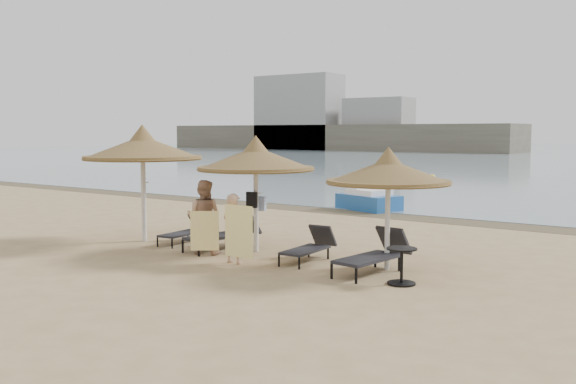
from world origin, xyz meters
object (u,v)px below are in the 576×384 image
object	(u,v)px
palapa_right	(388,172)
person_right	(234,223)
lounger_far_right	(376,253)
lounger_near_left	(226,232)
palapa_left	(143,148)
pedal_boat	(368,199)
side_table	(402,267)
lounger_near_right	(310,246)
person_left	(204,211)
lounger_far_left	(187,230)
palapa_center	(256,159)

from	to	relation	value
palapa_right	person_right	xyz separation A→B (m)	(-3.06, -1.39, -1.17)
lounger_far_right	lounger_near_left	bearing A→B (deg)	-176.60
palapa_right	lounger_far_right	xyz separation A→B (m)	(-0.08, -0.36, -1.67)
palapa_left	lounger_far_right	bearing A→B (deg)	1.49
pedal_boat	side_table	bearing A→B (deg)	-40.20
palapa_left	side_table	size ratio (longest dim) A/B	4.44
palapa_left	lounger_near_left	bearing A→B (deg)	10.24
palapa_left	side_table	world-z (taller)	palapa_left
person_right	pedal_boat	world-z (taller)	person_right
person_right	pedal_boat	xyz separation A→B (m)	(-2.30, 10.46, -0.51)
lounger_near_right	person_left	size ratio (longest dim) A/B	0.84
lounger_near_left	palapa_right	bearing A→B (deg)	9.38
lounger_far_left	side_table	size ratio (longest dim) A/B	2.32
palapa_right	lounger_near_right	size ratio (longest dim) A/B	1.51
side_table	person_right	bearing A→B (deg)	-174.51
palapa_center	lounger_near_left	size ratio (longest dim) A/B	1.33
lounger_near_right	side_table	bearing A→B (deg)	-21.53
palapa_right	side_table	bearing A→B (deg)	-51.00
palapa_right	pedal_boat	size ratio (longest dim) A/B	1.01
lounger_far_left	lounger_near_right	bearing A→B (deg)	-6.39
palapa_center	palapa_right	size ratio (longest dim) A/B	1.09
side_table	lounger_far_right	bearing A→B (deg)	144.13
person_left	pedal_boat	distance (m)	10.09
palapa_center	pedal_boat	size ratio (longest dim) A/B	1.10
palapa_right	lounger_near_left	distance (m)	4.72
palapa_center	lounger_far_right	bearing A→B (deg)	-6.29
lounger_far_right	person_right	xyz separation A→B (m)	(-2.99, -1.02, 0.51)
palapa_left	person_right	distance (m)	4.25
person_right	pedal_boat	size ratio (longest dim) A/B	0.70
side_table	pedal_boat	size ratio (longest dim) A/B	0.27
side_table	lounger_near_left	bearing A→B (deg)	170.01
lounger_near_right	palapa_center	bearing A→B (deg)	171.11
palapa_right	lounger_far_left	bearing A→B (deg)	-179.58
person_right	pedal_boat	bearing A→B (deg)	-77.29
lounger_near_left	lounger_far_left	bearing A→B (deg)	-173.67
palapa_center	palapa_right	xyz separation A→B (m)	(3.55, -0.02, -0.18)
palapa_left	side_table	xyz separation A→B (m)	(7.74, -0.47, -2.15)
pedal_boat	lounger_far_right	bearing A→B (deg)	-42.46
lounger_near_left	side_table	size ratio (longest dim) A/B	3.03
lounger_near_left	pedal_boat	xyz separation A→B (m)	(-0.94, 9.17, -0.02)
side_table	palapa_right	bearing A→B (deg)	129.00
palapa_center	side_table	size ratio (longest dim) A/B	4.04
person_left	palapa_right	bearing A→B (deg)	171.30
lounger_far_right	person_left	bearing A→B (deg)	-165.29
person_right	palapa_right	bearing A→B (deg)	-155.34
palapa_left	person_left	size ratio (longest dim) A/B	1.52
palapa_center	person_right	distance (m)	2.01
palapa_left	palapa_center	bearing A→B (deg)	9.45
palapa_center	lounger_far_left	distance (m)	3.00
person_left	pedal_boat	size ratio (longest dim) A/B	0.79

